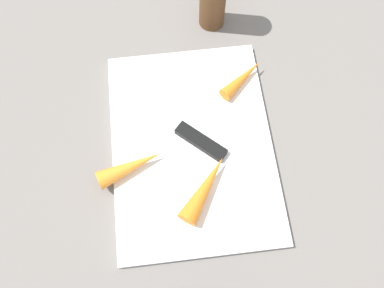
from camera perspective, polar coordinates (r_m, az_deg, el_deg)
ground_plane at (r=0.67m, az=0.00°, el=-0.39°), size 1.40×1.40×0.00m
cutting_board at (r=0.66m, az=0.00°, el=-0.19°), size 0.36×0.26×0.01m
knife at (r=0.66m, az=0.29°, el=1.03°), size 0.15×0.16×0.01m
carrot_longest at (r=0.62m, az=1.85°, el=-6.25°), size 0.11×0.09×0.03m
carrot_medium at (r=0.64m, az=-8.64°, el=-3.18°), size 0.06×0.11×0.03m
carrot_shortest at (r=0.71m, az=7.13°, el=9.20°), size 0.08×0.09×0.02m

